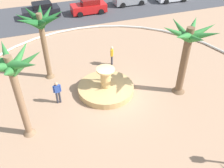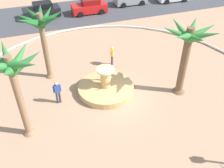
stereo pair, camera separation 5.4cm
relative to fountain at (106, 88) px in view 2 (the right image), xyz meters
name	(u,v)px [view 2 (the right image)]	position (x,y,z in m)	size (l,w,h in m)	color
ground_plane	(115,97)	(0.37, -0.85, -0.29)	(80.00, 80.00, 0.00)	tan
plaza_curb	(115,96)	(0.37, -0.85, -0.19)	(22.98, 22.98, 0.20)	silver
street_asphalt	(69,13)	(0.37, 15.04, -0.27)	(48.00, 8.00, 0.03)	#424247
fountain	(106,88)	(0.00, 0.00, 0.00)	(3.95, 3.95, 1.91)	tan
palm_tree_near_fountain	(188,44)	(4.91, -1.73, 3.50)	(3.54, 3.55, 5.18)	brown
palm_tree_by_curb	(41,25)	(-3.53, 3.11, 3.95)	(3.33, 3.45, 5.34)	brown
palm_tree_mid_plaza	(12,73)	(-5.49, -2.25, 4.04)	(3.43, 3.52, 5.58)	#8E6B4C
person_cyclist_photo	(112,55)	(1.53, 3.10, 0.66)	(0.33, 0.48, 1.70)	#33333D
person_pedestrian_stroll	(57,91)	(-3.37, -0.12, 0.66)	(0.53, 0.22, 1.70)	#33333D
parked_car_leftmost	(42,11)	(-2.67, 14.89, 0.49)	(4.10, 2.12, 1.67)	black
parked_car_second	(89,7)	(2.65, 14.33, 0.49)	(4.02, 1.95, 1.67)	red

